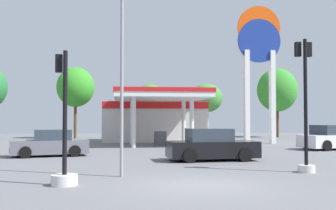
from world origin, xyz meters
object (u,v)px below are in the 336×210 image
car_0 (212,146)px  tree_4 (277,90)px  tree_2 (150,99)px  corner_streetlamp (122,66)px  car_2 (333,138)px  tree_1 (76,87)px  tree_3 (206,98)px  station_pole_sign (259,57)px  traffic_signal_0 (64,153)px  traffic_signal_1 (305,118)px  car_1 (50,144)px

car_0 → tree_4: size_ratio=0.59×
tree_2 → corner_streetlamp: (-3.22, -29.61, -0.23)m
car_2 → tree_2: (-11.01, 18.28, 3.44)m
tree_2 → corner_streetlamp: size_ratio=0.90×
tree_1 → tree_3: tree_1 is taller
station_pole_sign → corner_streetlamp: size_ratio=1.78×
car_0 → traffic_signal_0: size_ratio=1.08×
car_2 → tree_4: 18.20m
traffic_signal_0 → tree_2: bearing=80.8°
traffic_signal_0 → tree_1: bearing=95.5°
traffic_signal_0 → traffic_signal_1: bearing=12.7°
traffic_signal_0 → tree_4: (19.21, 30.12, 4.26)m
tree_1 → tree_4: (22.12, -0.18, -0.13)m
car_1 → tree_4: 29.60m
tree_2 → tree_1: bearing=-174.6°
car_2 → corner_streetlamp: bearing=-141.5°
car_0 → traffic_signal_1: size_ratio=0.88×
traffic_signal_0 → corner_streetlamp: bearing=38.8°
car_2 → tree_3: tree_3 is taller
traffic_signal_1 → tree_3: size_ratio=0.87×
traffic_signal_0 → tree_4: bearing=57.5°
tree_3 → traffic_signal_1: bearing=-94.8°
car_1 → tree_1: (-0.81, 20.19, 4.72)m
corner_streetlamp → tree_4: bearing=58.7°
car_2 → tree_1: 26.22m
car_0 → car_2: bearing=31.7°
car_0 → tree_2: size_ratio=0.77×
car_1 → tree_1: bearing=92.3°
car_2 → tree_1: bearing=137.2°
car_1 → tree_2: (7.12, 20.94, 3.52)m
car_0 → car_2: 11.45m
station_pole_sign → tree_4: station_pole_sign is taller
tree_3 → station_pole_sign: bearing=-79.8°
traffic_signal_1 → station_pole_sign: bearing=75.7°
tree_2 → traffic_signal_1: bearing=-82.4°
car_1 → tree_3: size_ratio=0.74×
tree_4 → corner_streetlamp: tree_4 is taller
traffic_signal_1 → corner_streetlamp: corner_streetlamp is taller
car_1 → traffic_signal_1: (11.01, -8.11, 1.45)m
car_0 → station_pole_sign: bearing=61.2°
tree_2 → car_1: bearing=-108.8°
station_pole_sign → car_1: station_pole_sign is taller
car_1 → traffic_signal_0: size_ratio=1.05×
traffic_signal_0 → station_pole_sign: bearing=55.8°
tree_1 → car_2: bearing=-42.8°
car_0 → tree_2: (-1.27, 24.29, 3.47)m
car_0 → tree_3: bearing=78.2°
traffic_signal_0 → tree_3: size_ratio=0.70×
tree_1 → tree_4: size_ratio=0.98×
traffic_signal_0 → tree_2: size_ratio=0.72×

